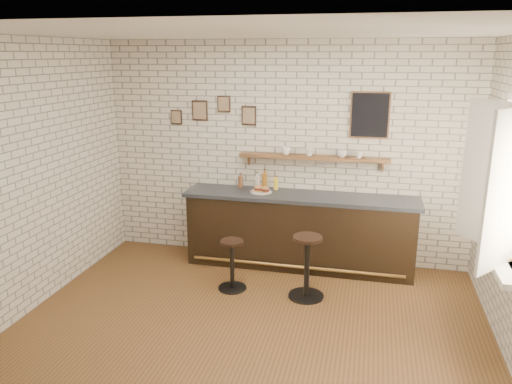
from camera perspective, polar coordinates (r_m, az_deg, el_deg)
ground at (r=5.51m, az=-0.67°, el=-15.11°), size 5.00×5.00×0.00m
bar_counter at (r=6.77m, az=4.99°, el=-4.43°), size 3.10×0.65×1.01m
sandwich_plate at (r=6.71m, az=0.59°, el=0.03°), size 0.28×0.28×0.01m
ciabatta_sandwich at (r=6.70m, az=0.67°, el=0.38°), size 0.25×0.18×0.07m
potato_chips at (r=6.71m, az=0.42°, el=0.09°), size 0.27×0.19×0.00m
bitters_bottle_brown at (r=6.94m, az=-1.80°, el=1.20°), size 0.06×0.06×0.21m
bitters_bottle_white at (r=6.88m, az=0.15°, el=1.17°), size 0.06×0.06×0.23m
bitters_bottle_amber at (r=6.85m, az=0.98°, el=1.29°), size 0.07×0.07×0.28m
condiment_bottle_yellow at (r=6.83m, az=2.29°, el=0.94°), size 0.06×0.06×0.19m
bar_stool_left at (r=6.16m, az=-2.75°, el=-8.12°), size 0.36×0.36×0.63m
bar_stool_right at (r=5.96m, az=5.84°, el=-8.28°), size 0.43×0.43×0.77m
wall_shelf at (r=6.68m, az=6.56°, el=3.93°), size 2.00×0.18×0.18m
shelf_cup_a at (r=6.72m, az=3.47°, el=4.69°), size 0.16×0.16×0.10m
shelf_cup_b at (r=6.67m, az=6.09°, el=4.57°), size 0.15×0.15×0.10m
shelf_cup_c at (r=6.64m, az=9.76°, el=4.35°), size 0.17×0.17×0.10m
shelf_cup_d at (r=6.63m, az=11.70°, el=4.17°), size 0.09×0.09×0.08m
back_wall_decor at (r=6.69m, az=5.30°, el=8.91°), size 2.96×0.02×0.56m
window_sill at (r=5.41m, az=25.86°, el=-6.78°), size 0.20×1.35×0.06m
casement_window at (r=5.18m, az=26.37°, el=0.95°), size 0.40×1.30×1.56m
book_lower at (r=5.33m, az=25.85°, el=-6.63°), size 0.25×0.28×0.02m
book_upper at (r=5.32m, az=25.87°, el=-6.45°), size 0.17×0.23×0.02m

